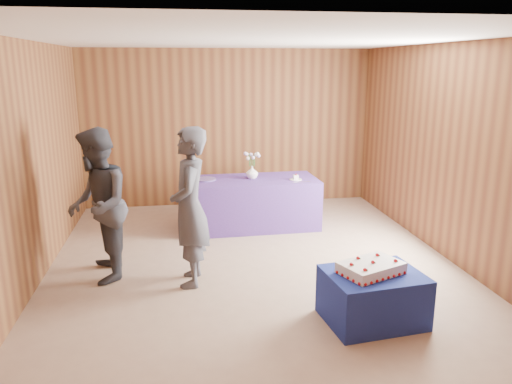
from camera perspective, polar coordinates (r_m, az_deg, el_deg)
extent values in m
plane|color=gray|center=(6.24, -0.20, -8.57)|extent=(6.00, 6.00, 0.00)
cube|color=brown|center=(8.79, -3.19, 7.29)|extent=(5.00, 0.04, 2.70)
cube|color=brown|center=(3.01, 8.52, -6.83)|extent=(5.00, 0.04, 2.70)
cube|color=brown|center=(6.00, -24.54, 2.69)|extent=(0.04, 6.00, 2.70)
cube|color=brown|center=(6.69, 21.54, 4.07)|extent=(0.04, 6.00, 2.70)
cube|color=white|center=(5.75, -0.22, 17.06)|extent=(5.00, 6.00, 0.04)
cube|color=navy|center=(5.05, 13.20, -11.61)|extent=(0.98, 0.80, 0.50)
cube|color=#51348F|center=(7.62, -0.58, -1.27)|extent=(2.02, 0.95, 0.75)
cube|color=silver|center=(4.93, 13.00, -8.43)|extent=(0.68, 0.57, 0.10)
sphere|color=#A80C13|center=(4.63, 12.07, -10.39)|extent=(0.03, 0.03, 0.03)
sphere|color=#A80C13|center=(5.02, 16.88, -8.73)|extent=(0.03, 0.03, 0.03)
sphere|color=#A80C13|center=(4.89, 8.97, -8.88)|extent=(0.03, 0.03, 0.03)
sphere|color=#A80C13|center=(5.26, 13.77, -7.44)|extent=(0.03, 0.03, 0.03)
sphere|color=#A80C13|center=(4.73, 12.35, -8.48)|extent=(0.03, 0.03, 0.03)
cone|color=#16601A|center=(4.74, 12.62, -8.58)|extent=(0.02, 0.03, 0.02)
sphere|color=#A80C13|center=(5.06, 13.61, -7.00)|extent=(0.03, 0.03, 0.03)
cone|color=#16601A|center=(5.07, 13.86, -7.10)|extent=(0.02, 0.03, 0.02)
sphere|color=#A80C13|center=(4.90, 13.05, -7.68)|extent=(0.03, 0.03, 0.03)
cone|color=#16601A|center=(4.91, 13.30, -7.78)|extent=(0.02, 0.03, 0.02)
imported|color=white|center=(7.55, -0.46, 2.26)|extent=(0.24, 0.24, 0.19)
cylinder|color=#2A5D25|center=(7.52, -0.16, 3.61)|extent=(0.01, 0.01, 0.17)
sphere|color=#B6A2D2|center=(7.51, 0.30, 4.25)|extent=(0.06, 0.06, 0.06)
cylinder|color=#2A5D25|center=(7.55, -0.28, 3.64)|extent=(0.01, 0.01, 0.17)
sphere|color=white|center=(7.58, -0.01, 4.33)|extent=(0.06, 0.06, 0.06)
cylinder|color=#2A5D25|center=(7.55, -0.51, 3.65)|extent=(0.01, 0.01, 0.17)
sphere|color=#B6A2D2|center=(7.60, -0.58, 4.36)|extent=(0.06, 0.06, 0.06)
cylinder|color=#2A5D25|center=(7.54, -0.71, 3.63)|extent=(0.01, 0.01, 0.17)
sphere|color=white|center=(7.56, -1.08, 4.30)|extent=(0.06, 0.06, 0.06)
cylinder|color=#2A5D25|center=(7.51, -0.77, 3.59)|extent=(0.01, 0.01, 0.17)
sphere|color=#B6A2D2|center=(7.49, -1.23, 4.20)|extent=(0.06, 0.06, 0.06)
cylinder|color=#2A5D25|center=(7.48, -0.65, 3.55)|extent=(0.01, 0.01, 0.17)
sphere|color=white|center=(7.42, -0.93, 4.11)|extent=(0.06, 0.06, 0.06)
cylinder|color=#2A5D25|center=(7.48, -0.42, 3.54)|extent=(0.01, 0.01, 0.17)
sphere|color=#B6A2D2|center=(7.40, -0.35, 4.09)|extent=(0.06, 0.06, 0.06)
cylinder|color=#2A5D25|center=(7.49, -0.22, 3.56)|extent=(0.01, 0.01, 0.17)
sphere|color=white|center=(7.44, 0.16, 4.15)|extent=(0.06, 0.06, 0.06)
cylinder|color=#59468C|center=(7.52, -5.80, 1.46)|extent=(0.33, 0.33, 0.02)
cylinder|color=silver|center=(7.50, 4.56, 1.43)|extent=(0.22, 0.22, 0.01)
cube|color=silver|center=(7.50, 4.56, 1.71)|extent=(0.08, 0.07, 0.06)
sphere|color=#A80C13|center=(7.47, 4.61, 2.01)|extent=(0.03, 0.03, 0.03)
cube|color=silver|center=(7.37, 5.28, 1.15)|extent=(0.26, 0.04, 0.00)
imported|color=#3D3E48|center=(5.57, -7.58, -1.77)|extent=(0.48, 0.68, 1.79)
imported|color=#373842|center=(5.91, -17.63, -1.52)|extent=(0.77, 0.94, 1.76)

